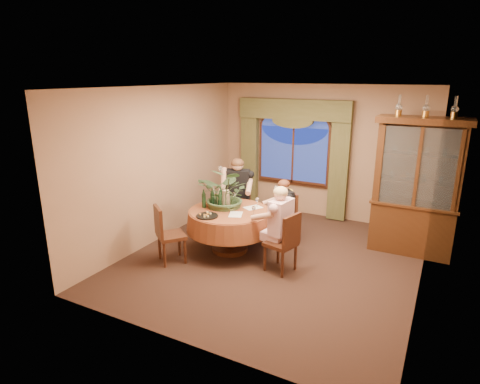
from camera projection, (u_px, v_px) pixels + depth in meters
The scene contains 36 objects.
floor at pixel (273, 259), 6.74m from camera, with size 5.00×5.00×0.00m, color black.
wall_back at pixel (321, 152), 8.47m from camera, with size 4.50×4.50×0.00m, color #8D674C.
wall_right at pixel (431, 198), 5.34m from camera, with size 5.00×5.00×0.00m, color #8D674C.
ceiling at pixel (277, 87), 5.95m from camera, with size 5.00×5.00×0.00m, color white.
window at pixel (293, 155), 8.70m from camera, with size 1.62×0.10×1.32m, color navy, non-canonical shape.
arched_transom at pixel (294, 119), 8.48m from camera, with size 1.60×0.06×0.44m, color navy, non-canonical shape.
drapery_left at pixel (250, 156), 9.15m from camera, with size 0.38×0.14×2.32m, color #444420.
drapery_right at pixel (339, 166), 8.23m from camera, with size 0.38×0.14×2.32m, color #444420.
swag_valance at pixel (293, 109), 8.36m from camera, with size 2.45×0.16×0.42m, color #444420, non-canonical shape.
dining_table at pixel (230, 230), 6.96m from camera, with size 1.49×1.49×0.75m, color maroon.
china_cabinet at pixel (416, 187), 6.70m from camera, with size 1.44×0.57×2.33m, color #32190B.
oil_lamp_left at pixel (399, 105), 6.51m from camera, with size 0.11×0.11×0.34m, color #A5722D, non-canonical shape.
oil_lamp_center at pixel (426, 106), 6.32m from camera, with size 0.11×0.11×0.34m, color #A5722D, non-canonical shape.
oil_lamp_right at pixel (455, 107), 6.14m from camera, with size 0.11×0.11×0.34m, color #A5722D, non-canonical shape.
chair_right at pixel (281, 242), 6.22m from camera, with size 0.42×0.42×0.96m, color black.
chair_back_right at pixel (281, 219), 7.21m from camera, with size 0.42×0.42×0.96m, color black.
chair_back at pixel (239, 206), 7.95m from camera, with size 0.42×0.42×0.96m, color black.
chair_front_left at pixel (171, 234), 6.53m from camera, with size 0.42×0.42×0.96m, color black.
person_pink at pixel (281, 227), 6.30m from camera, with size 0.48×0.44×1.34m, color beige, non-canonical shape.
person_back at pixel (238, 194), 7.83m from camera, with size 0.52×0.48×1.45m, color black, non-canonical shape.
person_scarf at pixel (284, 212), 7.19m from camera, with size 0.44×0.40×1.21m, color black, non-canonical shape.
stoneware_vase at pixel (226, 199), 6.97m from camera, with size 0.16×0.16×0.30m, color gray, non-canonical shape.
centerpiece_plant at pixel (227, 173), 6.86m from camera, with size 0.95×1.06×0.83m, color #34502F.
olive_bowl at pixel (230, 209), 6.83m from camera, with size 0.16×0.16×0.05m, color #485126.
cheese_platter at pixel (207, 216), 6.54m from camera, with size 0.36×0.36×0.02m, color black.
wine_bottle_0 at pixel (220, 195), 7.13m from camera, with size 0.07×0.07×0.33m, color black.
wine_bottle_1 at pixel (220, 200), 6.87m from camera, with size 0.07×0.07×0.33m, color black.
wine_bottle_2 at pixel (212, 198), 6.98m from camera, with size 0.07×0.07×0.33m, color black.
wine_bottle_3 at pixel (204, 199), 6.94m from camera, with size 0.07×0.07×0.33m, color black.
wine_bottle_4 at pixel (213, 196), 7.09m from camera, with size 0.07×0.07×0.33m, color tan.
wine_bottle_5 at pixel (219, 198), 6.99m from camera, with size 0.07×0.07×0.33m, color tan.
tasting_paper_0 at pixel (236, 214), 6.63m from camera, with size 0.21×0.30×0.00m, color white.
tasting_paper_1 at pixel (253, 208), 6.98m from camera, with size 0.21×0.30×0.00m, color white.
wine_glass_person_pink at pixel (254, 211), 6.55m from camera, with size 0.07×0.07×0.18m, color silver, non-canonical shape.
wine_glass_person_back at pixel (234, 197), 7.31m from camera, with size 0.07×0.07×0.18m, color silver, non-canonical shape.
wine_glass_person_scarf at pixel (257, 202), 6.97m from camera, with size 0.07×0.07×0.18m, color silver, non-canonical shape.
Camera 1 is at (2.36, -5.70, 2.98)m, focal length 30.00 mm.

